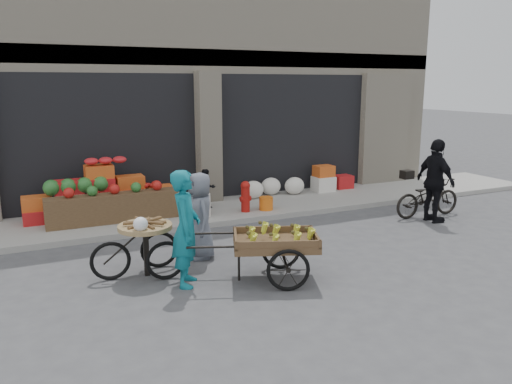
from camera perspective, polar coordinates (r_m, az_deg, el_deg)
name	(u,v)px	position (r m, az deg, el deg)	size (l,w,h in m)	color
ground	(314,270)	(8.30, 6.61, -8.87)	(80.00, 80.00, 0.00)	#424244
sidewalk	(223,210)	(11.79, -3.85, -2.09)	(18.00, 2.20, 0.12)	gray
building	(172,70)	(15.17, -9.58, 13.59)	(14.00, 6.45, 7.00)	beige
fruit_display	(111,192)	(11.30, -16.23, -0.01)	(3.10, 1.12, 1.24)	red
pineapple_bin	(199,205)	(11.02, -6.56, -1.51)	(0.52, 0.52, 0.50)	silver
fire_hydrant	(245,195)	(11.33, -1.22, -0.36)	(0.22, 0.22, 0.71)	#A5140F
orange_bucket	(266,203)	(11.54, 1.16, -1.31)	(0.32, 0.32, 0.30)	orange
right_bay_goods	(306,182)	(13.37, 5.69, 1.12)	(3.35, 0.60, 0.70)	silver
seated_person	(207,189)	(11.65, -5.67, 0.35)	(0.45, 0.35, 0.93)	black
banana_cart	(272,239)	(7.66, 1.89, -5.37)	(2.33, 1.56, 0.91)	brown
vendor_woman	(186,228)	(7.49, -8.01, -4.14)	(0.64, 0.42, 1.76)	#0F6B7A
tricycle_cart	(145,241)	(8.04, -12.54, -5.52)	(1.44, 0.90, 0.95)	#9E7F51
vendor_grey	(200,216)	(8.65, -6.40, -2.70)	(0.74, 0.48, 1.51)	slate
bicycle	(428,197)	(12.01, 19.01, -0.56)	(0.60, 1.72, 0.90)	black
cyclist	(435,181)	(11.50, 19.82, 1.19)	(1.07, 0.45, 1.83)	black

